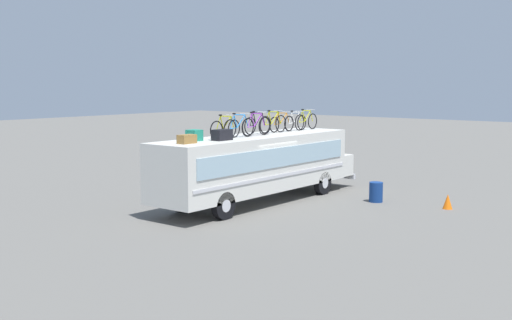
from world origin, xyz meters
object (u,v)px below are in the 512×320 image
(rooftop_bicycle_7, at_px, (295,122))
(rooftop_bicycle_2, at_px, (239,127))
(luggage_bag_1, at_px, (187,139))
(traffic_cone, at_px, (448,202))
(trash_bin, at_px, (376,192))
(rooftop_bicycle_6, at_px, (282,123))
(rooftop_bicycle_3, at_px, (256,126))
(luggage_bag_2, at_px, (194,135))
(rooftop_bicycle_1, at_px, (225,128))
(rooftop_bicycle_5, at_px, (273,123))
(rooftop_bicycle_8, at_px, (306,121))
(rooftop_bicycle_4, at_px, (258,124))
(luggage_bag_3, at_px, (222,135))
(bus, at_px, (259,163))

(rooftop_bicycle_7, bearing_deg, rooftop_bicycle_2, -176.77)
(luggage_bag_1, xyz_separation_m, traffic_cone, (7.68, -6.33, -2.59))
(rooftop_bicycle_7, distance_m, trash_bin, 4.76)
(rooftop_bicycle_6, xyz_separation_m, rooftop_bicycle_7, (0.89, -0.08, 0.00))
(rooftop_bicycle_7, bearing_deg, traffic_cone, -85.56)
(rooftop_bicycle_3, bearing_deg, rooftop_bicycle_2, 171.26)
(rooftop_bicycle_7, bearing_deg, luggage_bag_2, 179.41)
(rooftop_bicycle_3, relative_size, traffic_cone, 3.10)
(rooftop_bicycle_1, distance_m, traffic_cone, 8.96)
(rooftop_bicycle_5, distance_m, rooftop_bicycle_8, 2.40)
(luggage_bag_1, xyz_separation_m, rooftop_bicycle_2, (3.05, 0.20, 0.24))
(luggage_bag_2, bearing_deg, rooftop_bicycle_4, 1.13)
(rooftop_bicycle_5, bearing_deg, trash_bin, -65.38)
(rooftop_bicycle_5, distance_m, trash_bin, 5.06)
(rooftop_bicycle_1, height_order, rooftop_bicycle_3, rooftop_bicycle_3)
(luggage_bag_2, distance_m, luggage_bag_3, 1.01)
(bus, distance_m, luggage_bag_1, 4.43)
(bus, distance_m, rooftop_bicycle_4, 1.63)
(rooftop_bicycle_6, bearing_deg, luggage_bag_3, -171.89)
(rooftop_bicycle_1, xyz_separation_m, rooftop_bicycle_7, (4.86, 0.19, -0.01))
(rooftop_bicycle_3, distance_m, rooftop_bicycle_4, 0.89)
(rooftop_bicycle_2, xyz_separation_m, rooftop_bicycle_8, (4.83, 0.15, -0.00))
(rooftop_bicycle_6, height_order, rooftop_bicycle_8, rooftop_bicycle_8)
(luggage_bag_2, bearing_deg, rooftop_bicycle_5, -1.38)
(rooftop_bicycle_8, bearing_deg, rooftop_bicycle_7, 173.84)
(bus, distance_m, trash_bin, 4.91)
(trash_bin, bearing_deg, rooftop_bicycle_6, 103.94)
(rooftop_bicycle_1, xyz_separation_m, rooftop_bicycle_3, (1.64, -0.18, 0.02))
(bus, xyz_separation_m, rooftop_bicycle_3, (-0.30, -0.11, 1.53))
(luggage_bag_3, xyz_separation_m, rooftop_bicycle_1, (0.62, 0.38, 0.18))
(rooftop_bicycle_7, bearing_deg, luggage_bag_3, -174.05)
(rooftop_bicycle_2, bearing_deg, rooftop_bicycle_3, -8.74)
(luggage_bag_3, bearing_deg, rooftop_bicycle_8, 4.55)
(rooftop_bicycle_3, bearing_deg, traffic_cone, -59.63)
(luggage_bag_3, height_order, rooftop_bicycle_8, rooftop_bicycle_8)
(traffic_cone, bearing_deg, luggage_bag_3, 134.14)
(rooftop_bicycle_6, bearing_deg, rooftop_bicycle_1, -176.06)
(rooftop_bicycle_6, bearing_deg, rooftop_bicycle_4, 177.96)
(rooftop_bicycle_4, bearing_deg, trash_bin, -57.47)
(luggage_bag_2, xyz_separation_m, rooftop_bicycle_3, (3.05, -0.43, 0.20))
(luggage_bag_3, xyz_separation_m, trash_bin, (5.59, -3.36, -2.51))
(rooftop_bicycle_2, xyz_separation_m, trash_bin, (4.21, -3.70, -2.71))
(rooftop_bicycle_3, distance_m, trash_bin, 5.58)
(rooftop_bicycle_5, bearing_deg, rooftop_bicycle_7, 1.57)
(rooftop_bicycle_2, bearing_deg, rooftop_bicycle_8, 1.83)
(rooftop_bicycle_1, relative_size, rooftop_bicycle_5, 0.95)
(rooftop_bicycle_1, bearing_deg, rooftop_bicycle_7, 2.24)
(rooftop_bicycle_4, relative_size, trash_bin, 2.09)
(traffic_cone, bearing_deg, rooftop_bicycle_2, 125.34)
(luggage_bag_1, xyz_separation_m, rooftop_bicycle_1, (2.29, 0.24, 0.23))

